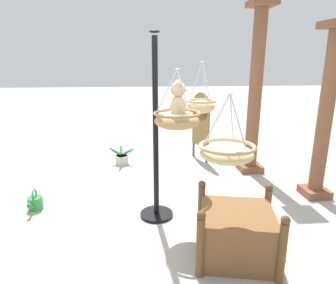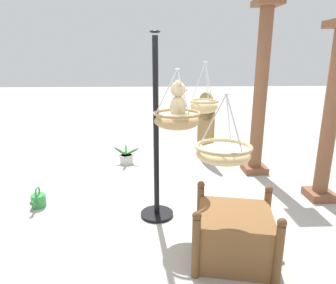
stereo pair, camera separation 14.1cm
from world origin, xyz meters
TOP-DOWN VIEW (x-y plane):
  - ground_plane at (0.00, 0.00)m, footprint 40.00×40.00m
  - display_pole_central at (-0.12, -0.07)m, footprint 0.44×0.44m
  - hanging_basket_with_teddy at (0.03, 0.18)m, footprint 0.57×0.57m
  - teddy_bear at (0.03, 0.20)m, footprint 0.31×0.28m
  - hanging_basket_left_high at (-0.88, 0.65)m, footprint 0.43×0.43m
  - hanging_basket_right_low at (0.95, 0.53)m, footprint 0.52×0.52m
  - greenhouse_pillar_right at (-0.53, 2.40)m, footprint 0.40×0.40m
  - greenhouse_pillar_far_back at (-1.68, 1.78)m, footprint 0.44×0.44m
  - wooden_planter_box at (0.81, 0.73)m, footprint 0.94×0.97m
  - potted_plant_fern_front at (-2.28, -0.67)m, footprint 0.56×0.53m
  - display_sign_board at (-2.42, 0.96)m, footprint 0.56×0.26m
  - watering_can at (-0.45, -1.77)m, footprint 0.35×0.20m

SIDE VIEW (x-z plane):
  - ground_plane at x=0.00m, z-range 0.00..0.00m
  - watering_can at x=-0.45m, z-range -0.05..0.25m
  - potted_plant_fern_front at x=-2.28m, z-range -0.04..0.30m
  - wooden_planter_box at x=0.81m, z-range -0.06..0.64m
  - display_pole_central at x=-0.12m, z-range -0.46..1.91m
  - display_sign_board at x=-2.42m, z-range 0.13..1.54m
  - hanging_basket_right_low at x=0.95m, z-range 0.91..1.54m
  - greenhouse_pillar_right at x=-0.53m, z-range -0.05..2.50m
  - hanging_basket_with_teddy at x=0.03m, z-range 1.00..1.71m
  - hanging_basket_left_high at x=-0.88m, z-range 1.00..1.76m
  - greenhouse_pillar_far_back at x=-1.68m, z-range -0.05..2.94m
  - teddy_bear at x=0.03m, z-range 1.33..1.78m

